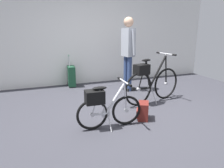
# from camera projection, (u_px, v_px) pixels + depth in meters

# --- Properties ---
(ground_plane) EXTENTS (7.32, 7.32, 0.00)m
(ground_plane) POSITION_uv_depth(u_px,v_px,m) (124.00, 116.00, 3.76)
(ground_plane) COLOR #38383F
(back_wall) EXTENTS (7.32, 0.10, 2.85)m
(back_wall) POSITION_uv_depth(u_px,v_px,m) (87.00, 31.00, 5.69)
(back_wall) COLOR white
(back_wall) RESTS_ON ground_plane
(folding_bike_foreground) EXTENTS (1.05, 0.53, 0.74)m
(folding_bike_foreground) POSITION_uv_depth(u_px,v_px,m) (105.00, 106.00, 3.23)
(folding_bike_foreground) COLOR black
(folding_bike_foreground) RESTS_ON ground_plane
(display_bike_left) EXTENTS (1.43, 0.54, 1.01)m
(display_bike_left) POSITION_uv_depth(u_px,v_px,m) (151.00, 81.00, 4.32)
(display_bike_left) COLOR black
(display_bike_left) RESTS_ON ground_plane
(visitor_near_wall) EXTENTS (0.31, 0.53, 1.76)m
(visitor_near_wall) POSITION_uv_depth(u_px,v_px,m) (128.00, 49.00, 5.03)
(visitor_near_wall) COLOR navy
(visitor_near_wall) RESTS_ON ground_plane
(rolling_suitcase) EXTENTS (0.21, 0.37, 0.83)m
(rolling_suitcase) POSITION_uv_depth(u_px,v_px,m) (72.00, 76.00, 5.57)
(rolling_suitcase) COLOR #19472D
(rolling_suitcase) RESTS_ON ground_plane
(backpack_on_floor) EXTENTS (0.28, 0.31, 0.30)m
(backpack_on_floor) POSITION_uv_depth(u_px,v_px,m) (143.00, 111.00, 3.60)
(backpack_on_floor) COLOR maroon
(backpack_on_floor) RESTS_ON ground_plane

